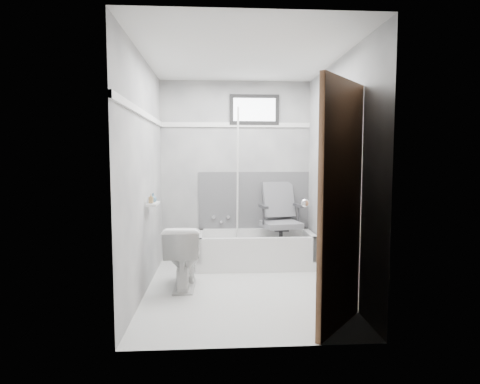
{
  "coord_description": "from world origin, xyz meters",
  "views": [
    {
      "loc": [
        -0.28,
        -4.11,
        1.39
      ],
      "look_at": [
        0.0,
        0.35,
        1.0
      ],
      "focal_mm": 30.0,
      "sensor_mm": 36.0,
      "label": 1
    }
  ],
  "objects": [
    {
      "name": "toilet",
      "position": [
        -0.62,
        0.11,
        0.33
      ],
      "size": [
        0.39,
        0.68,
        0.66
      ],
      "primitive_type": "imported",
      "rotation": [
        0.0,
        0.0,
        3.13
      ],
      "color": "white",
      "rests_on": "floor"
    },
    {
      "name": "soap_bottle_a",
      "position": [
        -0.94,
        0.04,
        0.97
      ],
      "size": [
        0.05,
        0.05,
        0.09
      ],
      "primitive_type": "imported",
      "rotation": [
        0.0,
        0.0,
        -0.06
      ],
      "color": "#96774B",
      "rests_on": "shelf"
    },
    {
      "name": "window",
      "position": [
        0.25,
        1.29,
        2.02
      ],
      "size": [
        0.66,
        0.04,
        0.4
      ],
      "primitive_type": null,
      "color": "black",
      "rests_on": "wall_back"
    },
    {
      "name": "soap_bottle_b",
      "position": [
        -0.94,
        0.18,
        0.96
      ],
      "size": [
        0.11,
        0.11,
        0.1
      ],
      "primitive_type": "imported",
      "rotation": [
        0.0,
        0.0,
        0.87
      ],
      "color": "slate",
      "rests_on": "shelf"
    },
    {
      "name": "floor",
      "position": [
        0.0,
        0.0,
        0.0
      ],
      "size": [
        2.6,
        2.6,
        0.0
      ],
      "primitive_type": "plane",
      "color": "white",
      "rests_on": "ground"
    },
    {
      "name": "trim_left",
      "position": [
        -0.99,
        0.0,
        1.82
      ],
      "size": [
        0.02,
        2.6,
        0.06
      ],
      "primitive_type": "cube",
      "color": "white",
      "rests_on": "wall_left"
    },
    {
      "name": "wall_left",
      "position": [
        -1.0,
        0.0,
        1.2
      ],
      "size": [
        0.02,
        2.6,
        2.4
      ],
      "primitive_type": "cube",
      "color": "slate",
      "rests_on": "floor"
    },
    {
      "name": "office_chair",
      "position": [
        0.57,
        0.98,
        0.59
      ],
      "size": [
        0.64,
        0.64,
        0.94
      ],
      "primitive_type": null,
      "rotation": [
        0.0,
        0.0,
        0.2
      ],
      "color": "#5B5C60",
      "rests_on": "bathtub"
    },
    {
      "name": "pole",
      "position": [
        0.01,
        1.06,
        1.05
      ],
      "size": [
        0.02,
        0.31,
        1.93
      ],
      "primitive_type": "cylinder",
      "rotation": [
        0.14,
        0.0,
        0.0
      ],
      "color": "silver",
      "rests_on": "bathtub"
    },
    {
      "name": "backerboard",
      "position": [
        0.25,
        1.29,
        0.8
      ],
      "size": [
        1.5,
        0.02,
        0.78
      ],
      "primitive_type": "cube",
      "color": "#4C4C4F",
      "rests_on": "wall_back"
    },
    {
      "name": "faucet",
      "position": [
        -0.2,
        1.27,
        0.55
      ],
      "size": [
        0.26,
        0.1,
        0.16
      ],
      "primitive_type": null,
      "color": "silver",
      "rests_on": "wall_back"
    },
    {
      "name": "shelf",
      "position": [
        -0.93,
        0.12,
        0.9
      ],
      "size": [
        0.1,
        0.32,
        0.02
      ],
      "primitive_type": "cube",
      "color": "silver",
      "rests_on": "wall_left"
    },
    {
      "name": "wall_right",
      "position": [
        1.0,
        0.0,
        1.2
      ],
      "size": [
        0.02,
        2.6,
        2.4
      ],
      "primitive_type": "cube",
      "color": "slate",
      "rests_on": "floor"
    },
    {
      "name": "door",
      "position": [
        0.98,
        -1.28,
        1.0
      ],
      "size": [
        0.78,
        0.78,
        2.0
      ],
      "primitive_type": null,
      "color": "brown",
      "rests_on": "floor"
    },
    {
      "name": "trim_back",
      "position": [
        0.0,
        1.29,
        1.82
      ],
      "size": [
        2.0,
        0.02,
        0.06
      ],
      "primitive_type": "cube",
      "color": "white",
      "rests_on": "wall_back"
    },
    {
      "name": "bathtub",
      "position": [
        0.23,
        0.93,
        0.21
      ],
      "size": [
        1.5,
        0.7,
        0.42
      ],
      "primitive_type": null,
      "color": "silver",
      "rests_on": "floor"
    },
    {
      "name": "wall_front",
      "position": [
        0.0,
        -1.3,
        1.2
      ],
      "size": [
        2.0,
        0.02,
        2.4
      ],
      "primitive_type": "cube",
      "color": "slate",
      "rests_on": "floor"
    },
    {
      "name": "wall_back",
      "position": [
        0.0,
        1.3,
        1.2
      ],
      "size": [
        2.0,
        0.02,
        2.4
      ],
      "primitive_type": "cube",
      "color": "slate",
      "rests_on": "floor"
    },
    {
      "name": "ceiling",
      "position": [
        0.0,
        0.0,
        2.4
      ],
      "size": [
        2.6,
        2.6,
        0.0
      ],
      "primitive_type": "plane",
      "rotation": [
        3.14,
        0.0,
        0.0
      ],
      "color": "silver",
      "rests_on": "floor"
    }
  ]
}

